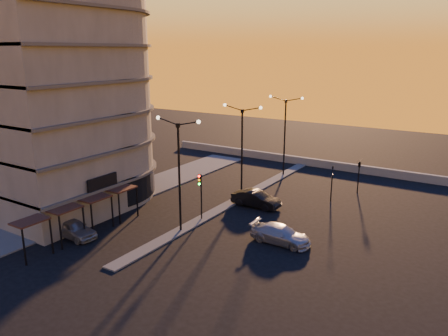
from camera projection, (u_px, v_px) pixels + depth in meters
ground at (181, 231)px, 36.39m from camera, size 120.00×120.00×0.00m
sidewalk_west at (124, 196)px, 45.08m from camera, size 5.00×40.00×0.12m
median at (241, 197)px, 44.51m from camera, size 1.20×36.00×0.12m
parapet at (317, 163)px, 56.37m from camera, size 44.00×0.50×1.00m
building at (59, 80)px, 40.59m from camera, size 14.35×17.08×25.00m
streetlamp_near at (179, 166)px, 34.93m from camera, size 4.32×0.32×9.51m
streetlamp_mid at (242, 144)px, 43.07m from camera, size 4.32×0.32×9.51m
streetlamp_far at (285, 130)px, 51.20m from camera, size 4.32×0.32×9.51m
traffic_light_main at (200, 189)px, 37.97m from camera, size 0.28×0.44×4.25m
signal_east_a at (332, 183)px, 43.12m from camera, size 0.13×0.16×3.60m
signal_east_b at (359, 165)px, 45.29m from camera, size 0.42×1.99×3.60m
car_hatchback at (73, 229)px, 35.01m from camera, size 4.38×1.89×1.47m
car_sedan at (256, 199)px, 41.87m from camera, size 4.76×1.68×1.56m
car_wagon at (281, 234)px, 33.98m from camera, size 4.90×2.06×1.41m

